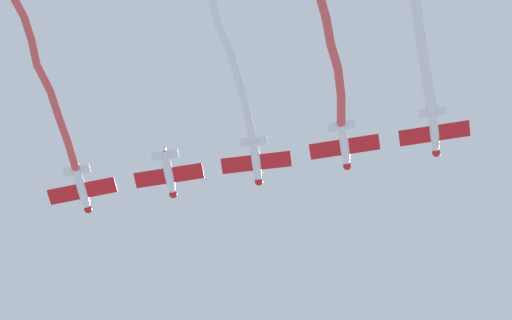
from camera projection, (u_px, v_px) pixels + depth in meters
The scene contains 7 objects.
airplane_lead at pixel (434, 132), 84.93m from camera, with size 4.96×6.09×1.59m.
airplane_left_wing at pixel (344, 146), 85.70m from camera, with size 4.96×6.09×1.59m.
smoke_trail_left_wing at pixel (330, 43), 82.90m from camera, with size 13.07×8.04×1.77m.
airplane_right_wing at pixel (256, 162), 85.91m from camera, with size 5.04×6.00×1.59m.
airplane_slot at pixel (169, 175), 86.67m from camera, with size 4.96×6.09×1.59m.
airplane_trail at pixel (82, 190), 86.88m from camera, with size 4.86×6.18×1.59m.
smoke_trail_trail at pixel (36, 60), 83.10m from camera, with size 19.33×8.31×2.24m.
Camera 1 is at (22.89, 15.10, 3.15)m, focal length 67.19 mm.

